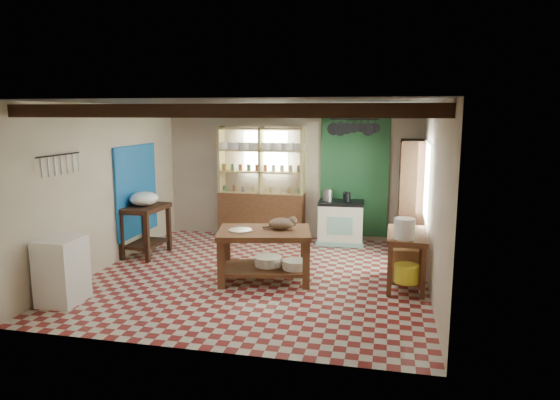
% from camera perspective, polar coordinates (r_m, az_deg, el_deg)
% --- Properties ---
extents(floor, '(5.00, 5.00, 0.02)m').
position_cam_1_polar(floor, '(7.74, -2.46, -8.67)').
color(floor, maroon).
rests_on(floor, ground).
extents(ceiling, '(5.00, 5.00, 0.02)m').
position_cam_1_polar(ceiling, '(7.33, -2.62, 11.04)').
color(ceiling, '#404145').
rests_on(ceiling, wall_back).
extents(wall_back, '(5.00, 0.04, 2.60)m').
position_cam_1_polar(wall_back, '(9.84, 1.23, 3.18)').
color(wall_back, beige).
rests_on(wall_back, floor).
extents(wall_front, '(5.00, 0.04, 2.60)m').
position_cam_1_polar(wall_front, '(5.09, -9.83, -3.36)').
color(wall_front, beige).
rests_on(wall_front, floor).
extents(wall_left, '(0.04, 5.00, 2.60)m').
position_cam_1_polar(wall_left, '(8.42, -19.22, 1.48)').
color(wall_left, beige).
rests_on(wall_left, floor).
extents(wall_right, '(0.04, 5.00, 2.60)m').
position_cam_1_polar(wall_right, '(7.20, 17.06, 0.24)').
color(wall_right, beige).
rests_on(wall_right, floor).
extents(ceiling_beams, '(5.00, 3.80, 0.15)m').
position_cam_1_polar(ceiling_beams, '(7.33, -2.61, 10.10)').
color(ceiling_beams, '#351E12').
rests_on(ceiling_beams, ceiling).
extents(blue_wall_patch, '(0.04, 1.40, 1.60)m').
position_cam_1_polar(blue_wall_patch, '(9.20, -16.07, 1.07)').
color(blue_wall_patch, '#165DAA').
rests_on(blue_wall_patch, wall_left).
extents(green_wall_patch, '(1.30, 0.04, 2.30)m').
position_cam_1_polar(green_wall_patch, '(9.65, 8.51, 2.65)').
color(green_wall_patch, '#21532E').
rests_on(green_wall_patch, wall_back).
extents(window_back, '(0.90, 0.02, 0.80)m').
position_cam_1_polar(window_back, '(9.89, -1.64, 5.55)').
color(window_back, silver).
rests_on(window_back, wall_back).
extents(window_right, '(0.02, 1.30, 1.20)m').
position_cam_1_polar(window_right, '(8.17, 16.43, 2.10)').
color(window_right, silver).
rests_on(window_right, wall_right).
extents(utensil_rail, '(0.06, 0.90, 0.28)m').
position_cam_1_polar(utensil_rail, '(7.34, -23.92, 3.79)').
color(utensil_rail, black).
rests_on(utensil_rail, wall_left).
extents(pot_rack, '(0.86, 0.12, 0.36)m').
position_cam_1_polar(pot_rack, '(9.16, 8.47, 8.10)').
color(pot_rack, black).
rests_on(pot_rack, ceiling).
extents(shelving_unit, '(1.70, 0.34, 2.20)m').
position_cam_1_polar(shelving_unit, '(9.80, -2.15, 1.98)').
color(shelving_unit, tan).
rests_on(shelving_unit, floor).
extents(tall_rack, '(0.40, 0.86, 2.00)m').
position_cam_1_polar(tall_rack, '(9.01, 14.71, 0.30)').
color(tall_rack, '#351E12').
rests_on(tall_rack, floor).
extents(work_table, '(1.50, 1.15, 0.76)m').
position_cam_1_polar(work_table, '(7.43, -1.78, -6.32)').
color(work_table, brown).
rests_on(work_table, floor).
extents(stove, '(0.87, 0.61, 0.82)m').
position_cam_1_polar(stove, '(9.49, 6.95, -2.58)').
color(stove, silver).
rests_on(stove, floor).
extents(prep_table, '(0.64, 0.90, 0.88)m').
position_cam_1_polar(prep_table, '(8.98, -15.10, -3.39)').
color(prep_table, '#351E12').
rests_on(prep_table, floor).
extents(white_cabinet, '(0.50, 0.59, 0.87)m').
position_cam_1_polar(white_cabinet, '(7.15, -23.66, -7.39)').
color(white_cabinet, white).
rests_on(white_cabinet, floor).
extents(right_counter, '(0.56, 1.09, 0.78)m').
position_cam_1_polar(right_counter, '(7.40, 14.21, -6.61)').
color(right_counter, brown).
rests_on(right_counter, floor).
extents(cat, '(0.46, 0.41, 0.17)m').
position_cam_1_polar(cat, '(7.35, 0.17, -2.73)').
color(cat, '#82654B').
rests_on(cat, work_table).
extents(steel_tray, '(0.40, 0.40, 0.02)m').
position_cam_1_polar(steel_tray, '(7.30, -4.56, -3.47)').
color(steel_tray, '#ADAEB5').
rests_on(steel_tray, work_table).
extents(basin_large, '(0.48, 0.48, 0.14)m').
position_cam_1_polar(basin_large, '(7.50, -1.38, -7.00)').
color(basin_large, white).
rests_on(basin_large, work_table).
extents(basin_small, '(0.44, 0.44, 0.13)m').
position_cam_1_polar(basin_small, '(7.36, 1.73, -7.39)').
color(basin_small, white).
rests_on(basin_small, work_table).
extents(kettle_left, '(0.20, 0.20, 0.22)m').
position_cam_1_polar(kettle_left, '(9.41, 5.50, 0.56)').
color(kettle_left, '#ADAEB5').
rests_on(kettle_left, stove).
extents(kettle_right, '(0.15, 0.15, 0.18)m').
position_cam_1_polar(kettle_right, '(9.39, 7.63, 0.38)').
color(kettle_right, black).
rests_on(kettle_right, stove).
extents(enamel_bowl, '(0.51, 0.51, 0.24)m').
position_cam_1_polar(enamel_bowl, '(8.87, -15.26, 0.14)').
color(enamel_bowl, white).
rests_on(enamel_bowl, prep_table).
extents(white_bucket, '(0.29, 0.29, 0.28)m').
position_cam_1_polar(white_bucket, '(6.93, 14.02, -3.20)').
color(white_bucket, white).
rests_on(white_bucket, right_counter).
extents(wicker_basket, '(0.38, 0.30, 0.26)m').
position_cam_1_polar(wicker_basket, '(7.70, 14.16, -6.35)').
color(wicker_basket, '#A16E41').
rests_on(wicker_basket, right_counter).
extents(yellow_tub, '(0.33, 0.33, 0.24)m').
position_cam_1_polar(yellow_tub, '(6.99, 14.23, -8.13)').
color(yellow_tub, yellow).
rests_on(yellow_tub, right_counter).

